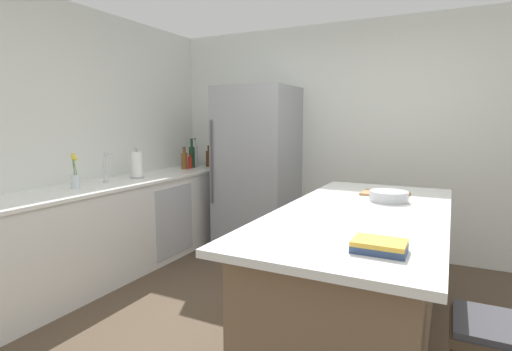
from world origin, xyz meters
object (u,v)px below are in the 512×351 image
at_px(kitchen_island, 360,277).
at_px(cookbook_stack, 379,246).
at_px(wine_bottle, 192,156).
at_px(hot_sauce_bottle, 190,162).
at_px(syrup_bottle, 208,158).
at_px(sink_faucet, 106,166).
at_px(paper_towel_roll, 137,165).
at_px(whiskey_bottle, 184,160).
at_px(cutting_board, 385,194).
at_px(soda_bottle, 195,155).
at_px(refrigerator, 257,169).
at_px(flower_vase, 75,177).
at_px(mixing_bowl, 389,196).
at_px(bar_stool, 495,349).

height_order(kitchen_island, cookbook_stack, cookbook_stack).
xyz_separation_m(wine_bottle, hot_sauce_bottle, (0.03, -0.09, -0.07)).
relative_size(syrup_bottle, wine_bottle, 0.74).
xyz_separation_m(sink_faucet, cookbook_stack, (2.71, -0.95, -0.12)).
height_order(hot_sauce_bottle, cookbook_stack, hot_sauce_bottle).
bearing_deg(paper_towel_roll, whiskey_bottle, 91.67).
height_order(cookbook_stack, cutting_board, cookbook_stack).
bearing_deg(soda_bottle, kitchen_island, -33.49).
xyz_separation_m(refrigerator, soda_bottle, (-0.95, 0.09, 0.11)).
relative_size(flower_vase, syrup_bottle, 1.14).
height_order(refrigerator, mixing_bowl, refrigerator).
height_order(bar_stool, soda_bottle, soda_bottle).
xyz_separation_m(bar_stool, syrup_bottle, (-3.06, 2.44, 0.48)).
relative_size(bar_stool, soda_bottle, 1.79).
height_order(soda_bottle, cookbook_stack, soda_bottle).
bearing_deg(whiskey_bottle, kitchen_island, -29.03).
height_order(bar_stool, whiskey_bottle, whiskey_bottle).
height_order(refrigerator, cookbook_stack, refrigerator).
relative_size(kitchen_island, cutting_board, 6.28).
bearing_deg(flower_vase, paper_towel_roll, 88.88).
distance_m(syrup_bottle, soda_bottle, 0.18).
bearing_deg(whiskey_bottle, flower_vase, -89.64).
bearing_deg(syrup_bottle, soda_bottle, -152.03).
distance_m(kitchen_island, bar_stool, 1.01).
bearing_deg(mixing_bowl, wine_bottle, 155.62).
xyz_separation_m(refrigerator, mixing_bowl, (1.65, -1.18, 0.01)).
distance_m(whiskey_bottle, mixing_bowl, 2.75).
distance_m(flower_vase, mixing_bowl, 2.62).
bearing_deg(cookbook_stack, bar_stool, 10.91).
bearing_deg(bar_stool, wine_bottle, 144.72).
distance_m(soda_bottle, mixing_bowl, 2.90).
bearing_deg(bar_stool, paper_towel_roll, 158.66).
height_order(refrigerator, soda_bottle, refrigerator).
distance_m(bar_stool, soda_bottle, 4.02).
bearing_deg(hot_sauce_bottle, whiskey_bottle, -96.56).
xyz_separation_m(bar_stool, soda_bottle, (-3.21, 2.36, 0.52)).
distance_m(refrigerator, cookbook_stack, 2.96).
bearing_deg(bar_stool, syrup_bottle, 141.42).
bearing_deg(cutting_board, wine_bottle, 159.95).
xyz_separation_m(bar_stool, cookbook_stack, (-0.48, -0.09, 0.41)).
relative_size(bar_stool, cookbook_stack, 2.83).
bearing_deg(sink_faucet, kitchen_island, -3.50).
bearing_deg(whiskey_bottle, cookbook_stack, -38.79).
distance_m(paper_towel_roll, hot_sauce_bottle, 0.94).
distance_m(wine_bottle, hot_sauce_bottle, 0.11).
bearing_deg(mixing_bowl, paper_towel_roll, 176.79).
height_order(refrigerator, bar_stool, refrigerator).
distance_m(flower_vase, paper_towel_roll, 0.74).
distance_m(refrigerator, wine_bottle, 0.94).
relative_size(refrigerator, whiskey_bottle, 6.93).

